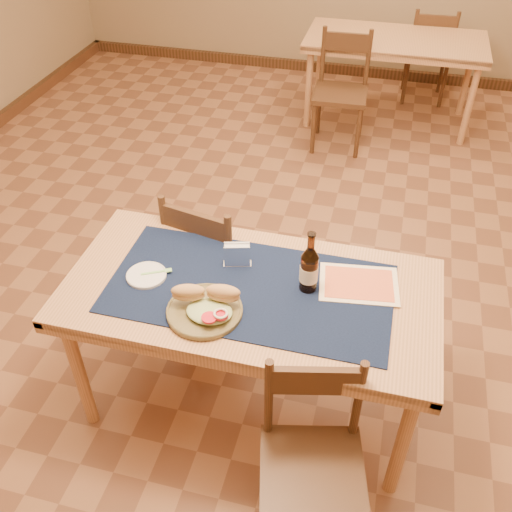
% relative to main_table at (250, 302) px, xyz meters
% --- Properties ---
extents(room, '(6.04, 7.04, 2.84)m').
position_rel_main_table_xyz_m(room, '(0.00, 0.80, 0.73)').
color(room, '#936040').
rests_on(room, ground).
extents(main_table, '(1.60, 0.80, 0.75)m').
position_rel_main_table_xyz_m(main_table, '(0.00, 0.00, 0.00)').
color(main_table, tan).
rests_on(main_table, ground).
extents(placemat, '(1.20, 0.60, 0.01)m').
position_rel_main_table_xyz_m(placemat, '(0.00, 0.00, 0.09)').
color(placemat, '#101D3D').
rests_on(placemat, main_table).
extents(baseboard, '(6.00, 7.00, 0.10)m').
position_rel_main_table_xyz_m(baseboard, '(0.00, 0.80, -0.62)').
color(baseboard, '#4F2E1C').
rests_on(baseboard, ground).
extents(back_table, '(1.51, 0.76, 0.75)m').
position_rel_main_table_xyz_m(back_table, '(0.41, 3.29, 0.00)').
color(back_table, tan).
rests_on(back_table, ground).
extents(chair_main_far, '(0.50, 0.50, 0.91)m').
position_rel_main_table_xyz_m(chair_main_far, '(-0.32, 0.46, -0.20)').
color(chair_main_far, '#4F2E1C').
rests_on(chair_main_far, ground).
extents(chair_main_near, '(0.47, 0.47, 0.85)m').
position_rel_main_table_xyz_m(chair_main_near, '(0.38, -0.54, -0.23)').
color(chair_main_near, '#4F2E1C').
rests_on(chair_main_near, ground).
extents(chair_back_near, '(0.44, 0.44, 0.92)m').
position_rel_main_table_xyz_m(chair_back_near, '(0.04, 2.76, -0.19)').
color(chair_back_near, '#4F2E1C').
rests_on(chair_back_near, ground).
extents(chair_back_far, '(0.42, 0.42, 0.88)m').
position_rel_main_table_xyz_m(chair_back_far, '(0.72, 3.82, -0.21)').
color(chair_back_far, '#4F2E1C').
rests_on(chair_back_far, ground).
extents(sandwich_plate, '(0.31, 0.31, 0.12)m').
position_rel_main_table_xyz_m(sandwich_plate, '(-0.13, -0.19, 0.12)').
color(sandwich_plate, brown).
rests_on(sandwich_plate, placemat).
extents(side_plate, '(0.18, 0.18, 0.01)m').
position_rel_main_table_xyz_m(side_plate, '(-0.46, -0.04, 0.10)').
color(side_plate, white).
rests_on(side_plate, placemat).
extents(fork, '(0.13, 0.08, 0.00)m').
position_rel_main_table_xyz_m(fork, '(-0.41, -0.01, 0.10)').
color(fork, '#8EDB78').
rests_on(fork, side_plate).
extents(beer_bottle, '(0.08, 0.08, 0.29)m').
position_rel_main_table_xyz_m(beer_bottle, '(0.24, 0.06, 0.20)').
color(beer_bottle, '#40210B').
rests_on(beer_bottle, placemat).
extents(napkin_holder, '(0.13, 0.08, 0.11)m').
position_rel_main_table_xyz_m(napkin_holder, '(-0.09, 0.13, 0.14)').
color(napkin_holder, white).
rests_on(napkin_holder, placemat).
extents(menu_card, '(0.36, 0.29, 0.01)m').
position_rel_main_table_xyz_m(menu_card, '(0.45, 0.13, 0.09)').
color(menu_card, '#FFE9C0').
rests_on(menu_card, placemat).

